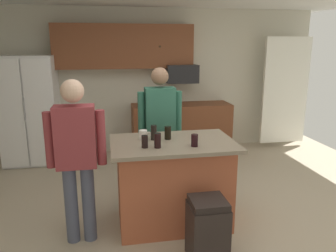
% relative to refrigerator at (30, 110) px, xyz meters
% --- Properties ---
extents(floor, '(7.04, 7.04, 0.00)m').
position_rel_refrigerator_xyz_m(floor, '(2.00, -2.38, -0.90)').
color(floor, '#B7A88E').
rests_on(floor, ground).
extents(back_wall, '(6.40, 0.10, 2.60)m').
position_rel_refrigerator_xyz_m(back_wall, '(2.00, 0.42, 0.40)').
color(back_wall, beige).
rests_on(back_wall, ground).
extents(french_door_window_panel, '(0.90, 0.06, 2.00)m').
position_rel_refrigerator_xyz_m(french_door_window_panel, '(4.60, 0.02, 0.20)').
color(french_door_window_panel, white).
rests_on(french_door_window_panel, ground).
extents(cabinet_run_upper, '(2.40, 0.38, 0.75)m').
position_rel_refrigerator_xyz_m(cabinet_run_upper, '(1.60, 0.22, 1.03)').
color(cabinet_run_upper, brown).
extents(cabinet_run_lower, '(1.80, 0.63, 0.90)m').
position_rel_refrigerator_xyz_m(cabinet_run_lower, '(2.60, 0.10, -0.45)').
color(cabinet_run_lower, brown).
rests_on(cabinet_run_lower, ground).
extents(refrigerator, '(0.88, 0.76, 1.79)m').
position_rel_refrigerator_xyz_m(refrigerator, '(0.00, 0.00, 0.00)').
color(refrigerator, white).
rests_on(refrigerator, ground).
extents(microwave_over_range, '(0.56, 0.40, 0.32)m').
position_rel_refrigerator_xyz_m(microwave_over_range, '(2.60, 0.12, 0.55)').
color(microwave_over_range, black).
extents(kitchen_island, '(1.33, 0.87, 0.95)m').
position_rel_refrigerator_xyz_m(kitchen_island, '(1.95, -2.40, -0.41)').
color(kitchen_island, '#AD5638').
rests_on(kitchen_island, ground).
extents(person_guest_by_door, '(0.57, 0.22, 1.65)m').
position_rel_refrigerator_xyz_m(person_guest_by_door, '(0.96, -2.57, 0.06)').
color(person_guest_by_door, '#4C5166').
rests_on(person_guest_by_door, ground).
extents(person_guest_left, '(0.57, 0.22, 1.68)m').
position_rel_refrigerator_xyz_m(person_guest_left, '(1.93, -1.62, 0.08)').
color(person_guest_left, '#4C5166').
rests_on(person_guest_left, ground).
extents(mug_blue_stoneware, '(0.13, 0.09, 0.10)m').
position_rel_refrigerator_xyz_m(mug_blue_stoneware, '(1.65, -2.26, 0.11)').
color(mug_blue_stoneware, white).
rests_on(mug_blue_stoneware, kitchen_island).
extents(glass_short_whisky, '(0.07, 0.07, 0.13)m').
position_rel_refrigerator_xyz_m(glass_short_whisky, '(2.13, -2.60, 0.12)').
color(glass_short_whisky, black).
rests_on(glass_short_whisky, kitchen_island).
extents(glass_stout_tall, '(0.07, 0.07, 0.13)m').
position_rel_refrigerator_xyz_m(glass_stout_tall, '(1.63, -2.56, 0.12)').
color(glass_stout_tall, black).
rests_on(glass_stout_tall, kitchen_island).
extents(glass_pilsner, '(0.06, 0.06, 0.16)m').
position_rel_refrigerator_xyz_m(glass_pilsner, '(1.75, -2.30, 0.14)').
color(glass_pilsner, black).
rests_on(glass_pilsner, kitchen_island).
extents(tumbler_amber, '(0.07, 0.07, 0.14)m').
position_rel_refrigerator_xyz_m(tumbler_amber, '(1.91, -2.30, 0.13)').
color(tumbler_amber, black).
rests_on(tumbler_amber, kitchen_island).
extents(glass_dark_ale, '(0.07, 0.07, 0.15)m').
position_rel_refrigerator_xyz_m(glass_dark_ale, '(1.75, -2.58, 0.13)').
color(glass_dark_ale, black).
rests_on(glass_dark_ale, kitchen_island).
extents(trash_bin, '(0.34, 0.34, 0.61)m').
position_rel_refrigerator_xyz_m(trash_bin, '(2.13, -3.11, -0.59)').
color(trash_bin, black).
rests_on(trash_bin, ground).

